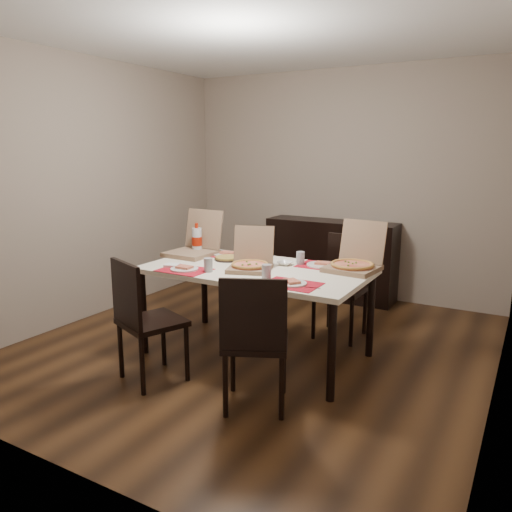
# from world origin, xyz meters

# --- Properties ---
(ground) EXTENTS (3.80, 4.00, 0.02)m
(ground) POSITION_xyz_m (0.00, 0.00, -0.01)
(ground) COLOR #442915
(ground) RESTS_ON ground
(room_walls) EXTENTS (3.84, 4.02, 2.62)m
(room_walls) POSITION_xyz_m (0.00, 0.43, 1.73)
(room_walls) COLOR gray
(room_walls) RESTS_ON ground
(sideboard) EXTENTS (1.50, 0.40, 0.90)m
(sideboard) POSITION_xyz_m (0.00, 1.78, 0.45)
(sideboard) COLOR black
(sideboard) RESTS_ON ground
(dining_table) EXTENTS (1.80, 1.00, 0.75)m
(dining_table) POSITION_xyz_m (0.09, -0.14, 0.68)
(dining_table) COLOR white
(dining_table) RESTS_ON ground
(chair_near_left) EXTENTS (0.54, 0.54, 0.93)m
(chair_near_left) POSITION_xyz_m (-0.37, -0.99, 0.51)
(chair_near_left) COLOR black
(chair_near_left) RESTS_ON ground
(chair_near_right) EXTENTS (0.56, 0.56, 0.93)m
(chair_near_right) POSITION_xyz_m (0.54, -0.94, 0.51)
(chair_near_right) COLOR black
(chair_near_right) RESTS_ON ground
(chair_far_left) EXTENTS (0.55, 0.55, 0.93)m
(chair_far_left) POSITION_xyz_m (-0.44, 0.74, 0.51)
(chair_far_left) COLOR black
(chair_far_left) RESTS_ON ground
(chair_far_right) EXTENTS (0.43, 0.43, 0.93)m
(chair_far_right) POSITION_xyz_m (0.56, 0.68, 0.51)
(chair_far_right) COLOR black
(chair_far_right) RESTS_ON ground
(setting_near_left) EXTENTS (0.46, 0.30, 0.11)m
(setting_near_left) POSITION_xyz_m (-0.33, -0.47, 0.77)
(setting_near_left) COLOR red
(setting_near_left) RESTS_ON dining_table
(setting_near_right) EXTENTS (0.49, 0.30, 0.11)m
(setting_near_right) POSITION_xyz_m (0.50, -0.44, 0.77)
(setting_near_right) COLOR red
(setting_near_right) RESTS_ON dining_table
(setting_far_left) EXTENTS (0.45, 0.30, 0.11)m
(setting_far_left) POSITION_xyz_m (-0.35, 0.16, 0.77)
(setting_far_left) COLOR red
(setting_far_left) RESTS_ON dining_table
(setting_far_right) EXTENTS (0.49, 0.30, 0.11)m
(setting_far_right) POSITION_xyz_m (0.49, 0.19, 0.77)
(setting_far_right) COLOR red
(setting_far_right) RESTS_ON dining_table
(napkin_loose) EXTENTS (0.15, 0.16, 0.02)m
(napkin_loose) POSITION_xyz_m (0.12, -0.21, 0.76)
(napkin_loose) COLOR white
(napkin_loose) RESTS_ON dining_table
(pizza_box_center) EXTENTS (0.43, 0.46, 0.33)m
(pizza_box_center) POSITION_xyz_m (0.08, -0.20, 0.80)
(pizza_box_center) COLOR #80634A
(pizza_box_center) RESTS_ON dining_table
(pizza_box_right) EXTENTS (0.42, 0.46, 0.38)m
(pizza_box_right) POSITION_xyz_m (0.81, 0.18, 0.81)
(pizza_box_right) COLOR #80634A
(pizza_box_right) RESTS_ON dining_table
(pizza_box_left) EXTENTS (0.41, 0.45, 0.40)m
(pizza_box_left) POSITION_xyz_m (-0.66, 0.04, 0.81)
(pizza_box_left) COLOR #80634A
(pizza_box_left) RESTS_ON dining_table
(faina_plate) EXTENTS (0.24, 0.24, 0.03)m
(faina_plate) POSITION_xyz_m (-0.27, 0.00, 0.76)
(faina_plate) COLOR black
(faina_plate) RESTS_ON dining_table
(dip_bowl) EXTENTS (0.13, 0.13, 0.03)m
(dip_bowl) POSITION_xyz_m (0.25, 0.08, 0.77)
(dip_bowl) COLOR white
(dip_bowl) RESTS_ON dining_table
(soda_bottle) EXTENTS (0.09, 0.09, 0.28)m
(soda_bottle) POSITION_xyz_m (-0.68, 0.11, 0.87)
(soda_bottle) COLOR silver
(soda_bottle) RESTS_ON dining_table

